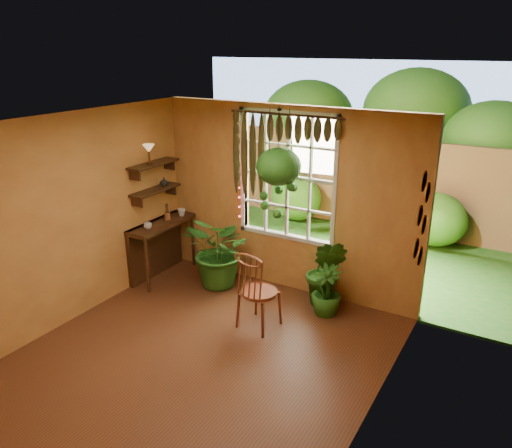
{
  "coord_description": "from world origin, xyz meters",
  "views": [
    {
      "loc": [
        3.08,
        -3.86,
        3.47
      ],
      "look_at": [
        0.14,
        1.15,
        1.37
      ],
      "focal_mm": 35.0,
      "sensor_mm": 36.0,
      "label": 1
    }
  ],
  "objects_px": {
    "potted_plant_mid": "(326,272)",
    "hanging_basket": "(279,172)",
    "windsor_chair": "(258,302)",
    "potted_plant_left": "(221,251)",
    "counter_ledge": "(157,242)"
  },
  "relations": [
    {
      "from": "windsor_chair",
      "to": "potted_plant_mid",
      "type": "relative_size",
      "value": 1.22
    },
    {
      "from": "counter_ledge",
      "to": "hanging_basket",
      "type": "height_order",
      "value": "hanging_basket"
    },
    {
      "from": "windsor_chair",
      "to": "hanging_basket",
      "type": "xyz_separation_m",
      "value": [
        -0.18,
        0.86,
        1.5
      ]
    },
    {
      "from": "windsor_chair",
      "to": "potted_plant_mid",
      "type": "height_order",
      "value": "windsor_chair"
    },
    {
      "from": "potted_plant_mid",
      "to": "hanging_basket",
      "type": "bearing_deg",
      "value": -169.67
    },
    {
      "from": "counter_ledge",
      "to": "potted_plant_left",
      "type": "relative_size",
      "value": 1.05
    },
    {
      "from": "potted_plant_left",
      "to": "hanging_basket",
      "type": "bearing_deg",
      "value": 7.92
    },
    {
      "from": "windsor_chair",
      "to": "hanging_basket",
      "type": "relative_size",
      "value": 0.86
    },
    {
      "from": "windsor_chair",
      "to": "potted_plant_left",
      "type": "bearing_deg",
      "value": 152.12
    },
    {
      "from": "potted_plant_mid",
      "to": "hanging_basket",
      "type": "distance_m",
      "value": 1.53
    },
    {
      "from": "counter_ledge",
      "to": "potted_plant_mid",
      "type": "height_order",
      "value": "potted_plant_mid"
    },
    {
      "from": "windsor_chair",
      "to": "potted_plant_left",
      "type": "xyz_separation_m",
      "value": [
        -1.06,
        0.73,
        0.21
      ]
    },
    {
      "from": "windsor_chair",
      "to": "potted_plant_left",
      "type": "relative_size",
      "value": 1.08
    },
    {
      "from": "counter_ledge",
      "to": "potted_plant_left",
      "type": "height_order",
      "value": "potted_plant_left"
    },
    {
      "from": "counter_ledge",
      "to": "windsor_chair",
      "type": "bearing_deg",
      "value": -14.93
    }
  ]
}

